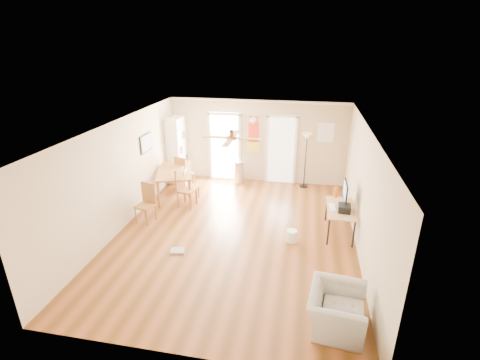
% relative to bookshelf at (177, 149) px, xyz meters
% --- Properties ---
extents(floor, '(7.00, 7.00, 0.00)m').
position_rel_bookshelf_xyz_m(floor, '(2.52, -3.13, -1.03)').
color(floor, brown).
rests_on(floor, ground).
extents(ceiling, '(5.50, 7.00, 0.00)m').
position_rel_bookshelf_xyz_m(ceiling, '(2.52, -3.13, 1.57)').
color(ceiling, silver).
rests_on(ceiling, floor).
extents(wall_back, '(5.50, 0.04, 2.60)m').
position_rel_bookshelf_xyz_m(wall_back, '(2.52, 0.37, 0.27)').
color(wall_back, beige).
rests_on(wall_back, floor).
extents(wall_front, '(5.50, 0.04, 2.60)m').
position_rel_bookshelf_xyz_m(wall_front, '(2.52, -6.63, 0.27)').
color(wall_front, beige).
rests_on(wall_front, floor).
extents(wall_left, '(0.04, 7.00, 2.60)m').
position_rel_bookshelf_xyz_m(wall_left, '(-0.23, -3.13, 0.27)').
color(wall_left, beige).
rests_on(wall_left, floor).
extents(wall_right, '(0.04, 7.00, 2.60)m').
position_rel_bookshelf_xyz_m(wall_right, '(5.27, -3.13, 0.27)').
color(wall_right, beige).
rests_on(wall_right, floor).
extents(crown_molding, '(5.50, 7.00, 0.08)m').
position_rel_bookshelf_xyz_m(crown_molding, '(2.52, -3.13, 1.53)').
color(crown_molding, white).
rests_on(crown_molding, wall_back).
extents(kitchen_doorway, '(0.90, 0.10, 2.10)m').
position_rel_bookshelf_xyz_m(kitchen_doorway, '(1.47, 0.35, 0.02)').
color(kitchen_doorway, white).
rests_on(kitchen_doorway, wall_back).
extents(bathroom_doorway, '(0.80, 0.10, 2.10)m').
position_rel_bookshelf_xyz_m(bathroom_doorway, '(3.27, 0.35, 0.02)').
color(bathroom_doorway, white).
rests_on(bathroom_doorway, wall_back).
extents(wall_decal, '(0.46, 0.03, 1.10)m').
position_rel_bookshelf_xyz_m(wall_decal, '(2.40, 0.35, 0.52)').
color(wall_decal, red).
rests_on(wall_decal, wall_back).
extents(ac_grille, '(0.50, 0.04, 0.60)m').
position_rel_bookshelf_xyz_m(ac_grille, '(4.57, 0.34, 0.67)').
color(ac_grille, white).
rests_on(ac_grille, wall_back).
extents(framed_poster, '(0.04, 0.66, 0.48)m').
position_rel_bookshelf_xyz_m(framed_poster, '(-0.20, -1.73, 0.67)').
color(framed_poster, black).
rests_on(framed_poster, wall_left).
extents(ceiling_fan, '(1.24, 1.24, 0.20)m').
position_rel_bookshelf_xyz_m(ceiling_fan, '(2.52, -3.43, 1.40)').
color(ceiling_fan, '#593819').
rests_on(ceiling_fan, ceiling).
extents(bookshelf, '(0.67, 1.00, 2.05)m').
position_rel_bookshelf_xyz_m(bookshelf, '(0.00, 0.00, 0.00)').
color(bookshelf, white).
rests_on(bookshelf, floor).
extents(dining_table, '(1.42, 1.82, 0.80)m').
position_rel_bookshelf_xyz_m(dining_table, '(0.37, -1.31, -0.63)').
color(dining_table, '#915B2E').
rests_on(dining_table, floor).
extents(dining_chair_right_a, '(0.40, 0.40, 0.90)m').
position_rel_bookshelf_xyz_m(dining_chair_right_a, '(0.92, -1.46, -0.57)').
color(dining_chair_right_a, '#A06D33').
rests_on(dining_chair_right_a, floor).
extents(dining_chair_right_b, '(0.50, 0.50, 1.06)m').
position_rel_bookshelf_xyz_m(dining_chair_right_b, '(0.92, -1.88, -0.49)').
color(dining_chair_right_b, '#A56935').
rests_on(dining_chair_right_b, floor).
extents(dining_chair_near, '(0.49, 0.49, 0.98)m').
position_rel_bookshelf_xyz_m(dining_chair_near, '(0.19, -2.93, -0.53)').
color(dining_chair_near, olive).
rests_on(dining_chair_near, floor).
extents(dining_chair_far, '(0.53, 0.53, 1.01)m').
position_rel_bookshelf_xyz_m(dining_chair_far, '(0.43, -0.63, -0.52)').
color(dining_chair_far, '#AA6036').
rests_on(dining_chair_far, floor).
extents(trash_can, '(0.34, 0.34, 0.73)m').
position_rel_bookshelf_xyz_m(trash_can, '(2.00, 0.03, -0.66)').
color(trash_can, silver).
rests_on(trash_can, floor).
extents(torchiere_lamp, '(0.41, 0.41, 1.71)m').
position_rel_bookshelf_xyz_m(torchiere_lamp, '(4.04, 0.09, -0.17)').
color(torchiere_lamp, black).
rests_on(torchiere_lamp, floor).
extents(computer_desk, '(0.62, 1.24, 0.67)m').
position_rel_bookshelf_xyz_m(computer_desk, '(4.91, -2.60, -0.69)').
color(computer_desk, tan).
rests_on(computer_desk, floor).
extents(imac, '(0.11, 0.63, 0.58)m').
position_rel_bookshelf_xyz_m(imac, '(4.99, -2.46, -0.07)').
color(imac, black).
rests_on(imac, computer_desk).
extents(keyboard, '(0.17, 0.41, 0.01)m').
position_rel_bookshelf_xyz_m(keyboard, '(4.72, -2.63, -0.35)').
color(keyboard, white).
rests_on(keyboard, computer_desk).
extents(printer, '(0.28, 0.33, 0.16)m').
position_rel_bookshelf_xyz_m(printer, '(4.97, -2.78, -0.28)').
color(printer, black).
rests_on(printer, computer_desk).
extents(orange_bottle, '(0.10, 0.10, 0.27)m').
position_rel_bookshelf_xyz_m(orange_bottle, '(4.82, -2.02, -0.23)').
color(orange_bottle, '#E05613').
rests_on(orange_bottle, computer_desk).
extents(wastebasket_a, '(0.25, 0.25, 0.28)m').
position_rel_bookshelf_xyz_m(wastebasket_a, '(3.85, -3.19, -0.89)').
color(wastebasket_a, white).
rests_on(wastebasket_a, floor).
extents(floor_cloth, '(0.34, 0.29, 0.04)m').
position_rel_bookshelf_xyz_m(floor_cloth, '(1.44, -4.09, -1.00)').
color(floor_cloth, gray).
rests_on(floor_cloth, floor).
extents(armchair, '(0.98, 1.09, 0.64)m').
position_rel_bookshelf_xyz_m(armchair, '(4.67, -5.62, -0.70)').
color(armchair, '#A1A19C').
rests_on(armchair, floor).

